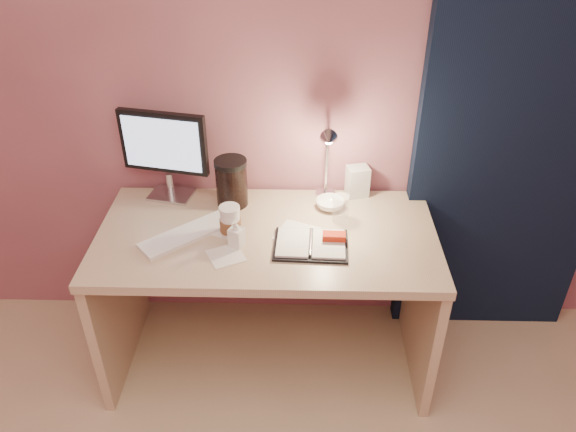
{
  "coord_description": "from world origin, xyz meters",
  "views": [
    {
      "loc": [
        0.13,
        -0.5,
        2.07
      ],
      "look_at": [
        0.09,
        1.33,
        0.85
      ],
      "focal_mm": 35.0,
      "sensor_mm": 36.0,
      "label": 1
    }
  ],
  "objects_px": {
    "monitor": "(165,147)",
    "clear_cup": "(341,209)",
    "planner": "(313,244)",
    "product_box": "(357,181)",
    "keyboard": "(188,234)",
    "dark_jar": "(232,185)",
    "lotion_bottle": "(236,233)",
    "bowl": "(330,204)",
    "desk": "(269,265)",
    "desk_lamp": "(329,158)",
    "coffee_cup": "(230,222)"
  },
  "relations": [
    {
      "from": "keyboard",
      "to": "lotion_bottle",
      "type": "height_order",
      "value": "lotion_bottle"
    },
    {
      "from": "desk",
      "to": "monitor",
      "type": "xyz_separation_m",
      "value": [
        -0.45,
        0.21,
        0.47
      ]
    },
    {
      "from": "keyboard",
      "to": "bowl",
      "type": "distance_m",
      "value": 0.63
    },
    {
      "from": "lotion_bottle",
      "to": "planner",
      "type": "bearing_deg",
      "value": 0.57
    },
    {
      "from": "monitor",
      "to": "lotion_bottle",
      "type": "distance_m",
      "value": 0.53
    },
    {
      "from": "keyboard",
      "to": "desk_lamp",
      "type": "bearing_deg",
      "value": -18.82
    },
    {
      "from": "bowl",
      "to": "dark_jar",
      "type": "height_order",
      "value": "dark_jar"
    },
    {
      "from": "bowl",
      "to": "lotion_bottle",
      "type": "relative_size",
      "value": 1.06
    },
    {
      "from": "planner",
      "to": "coffee_cup",
      "type": "xyz_separation_m",
      "value": [
        -0.33,
        0.06,
        0.05
      ]
    },
    {
      "from": "keyboard",
      "to": "coffee_cup",
      "type": "relative_size",
      "value": 2.91
    },
    {
      "from": "dark_jar",
      "to": "desk_lamp",
      "type": "bearing_deg",
      "value": -2.7
    },
    {
      "from": "coffee_cup",
      "to": "dark_jar",
      "type": "relative_size",
      "value": 0.72
    },
    {
      "from": "desk_lamp",
      "to": "product_box",
      "type": "bearing_deg",
      "value": 38.79
    },
    {
      "from": "keyboard",
      "to": "monitor",
      "type": "bearing_deg",
      "value": 72.31
    },
    {
      "from": "planner",
      "to": "keyboard",
      "type": "bearing_deg",
      "value": 175.68
    },
    {
      "from": "desk",
      "to": "dark_jar",
      "type": "bearing_deg",
      "value": 137.25
    },
    {
      "from": "monitor",
      "to": "dark_jar",
      "type": "bearing_deg",
      "value": 0.97
    },
    {
      "from": "planner",
      "to": "product_box",
      "type": "height_order",
      "value": "product_box"
    },
    {
      "from": "clear_cup",
      "to": "bowl",
      "type": "relative_size",
      "value": 0.96
    },
    {
      "from": "bowl",
      "to": "desk_lamp",
      "type": "distance_m",
      "value": 0.23
    },
    {
      "from": "lotion_bottle",
      "to": "dark_jar",
      "type": "bearing_deg",
      "value": 99.11
    },
    {
      "from": "keyboard",
      "to": "clear_cup",
      "type": "xyz_separation_m",
      "value": [
        0.63,
        0.12,
        0.05
      ]
    },
    {
      "from": "bowl",
      "to": "product_box",
      "type": "distance_m",
      "value": 0.18
    },
    {
      "from": "product_box",
      "to": "clear_cup",
      "type": "bearing_deg",
      "value": -125.84
    },
    {
      "from": "clear_cup",
      "to": "bowl",
      "type": "bearing_deg",
      "value": 111.68
    },
    {
      "from": "desk",
      "to": "bowl",
      "type": "height_order",
      "value": "bowl"
    },
    {
      "from": "desk",
      "to": "coffee_cup",
      "type": "height_order",
      "value": "coffee_cup"
    },
    {
      "from": "keyboard",
      "to": "coffee_cup",
      "type": "height_order",
      "value": "coffee_cup"
    },
    {
      "from": "desk",
      "to": "bowl",
      "type": "distance_m",
      "value": 0.38
    },
    {
      "from": "monitor",
      "to": "bowl",
      "type": "xyz_separation_m",
      "value": [
        0.72,
        -0.08,
        -0.23
      ]
    },
    {
      "from": "coffee_cup",
      "to": "dark_jar",
      "type": "xyz_separation_m",
      "value": [
        -0.02,
        0.25,
        0.03
      ]
    },
    {
      "from": "monitor",
      "to": "clear_cup",
      "type": "distance_m",
      "value": 0.8
    },
    {
      "from": "dark_jar",
      "to": "product_box",
      "type": "distance_m",
      "value": 0.56
    },
    {
      "from": "monitor",
      "to": "product_box",
      "type": "relative_size",
      "value": 2.91
    },
    {
      "from": "keyboard",
      "to": "desk_lamp",
      "type": "relative_size",
      "value": 1.03
    },
    {
      "from": "product_box",
      "to": "desk_lamp",
      "type": "xyz_separation_m",
      "value": [
        -0.14,
        -0.11,
        0.17
      ]
    },
    {
      "from": "desk",
      "to": "lotion_bottle",
      "type": "relative_size",
      "value": 11.75
    },
    {
      "from": "lotion_bottle",
      "to": "clear_cup",
      "type": "bearing_deg",
      "value": 23.97
    },
    {
      "from": "monitor",
      "to": "product_box",
      "type": "height_order",
      "value": "monitor"
    },
    {
      "from": "desk",
      "to": "dark_jar",
      "type": "distance_m",
      "value": 0.39
    },
    {
      "from": "bowl",
      "to": "product_box",
      "type": "xyz_separation_m",
      "value": [
        0.13,
        0.11,
        0.05
      ]
    },
    {
      "from": "desk",
      "to": "monitor",
      "type": "height_order",
      "value": "monitor"
    },
    {
      "from": "desk",
      "to": "desk_lamp",
      "type": "relative_size",
      "value": 3.58
    },
    {
      "from": "lotion_bottle",
      "to": "dark_jar",
      "type": "relative_size",
      "value": 0.62
    },
    {
      "from": "planner",
      "to": "dark_jar",
      "type": "bearing_deg",
      "value": 141.16
    },
    {
      "from": "keyboard",
      "to": "product_box",
      "type": "relative_size",
      "value": 2.85
    },
    {
      "from": "keyboard",
      "to": "dark_jar",
      "type": "height_order",
      "value": "dark_jar"
    },
    {
      "from": "desk_lamp",
      "to": "planner",
      "type": "bearing_deg",
      "value": -101.18
    },
    {
      "from": "bowl",
      "to": "desk_lamp",
      "type": "bearing_deg",
      "value": 158.52
    },
    {
      "from": "keyboard",
      "to": "clear_cup",
      "type": "bearing_deg",
      "value": -29.35
    }
  ]
}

